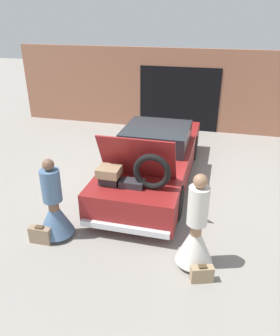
% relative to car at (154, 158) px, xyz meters
% --- Properties ---
extents(ground_plane, '(40.00, 40.00, 0.00)m').
position_rel_car_xyz_m(ground_plane, '(0.00, -0.00, -0.60)').
color(ground_plane, gray).
extents(garage_wall_back, '(12.00, 0.14, 2.80)m').
position_rel_car_xyz_m(garage_wall_back, '(0.00, 4.20, 0.79)').
color(garage_wall_back, '#9E664C').
rests_on(garage_wall_back, ground_plane).
extents(car, '(1.84, 5.12, 1.79)m').
position_rel_car_xyz_m(car, '(0.00, 0.00, 0.00)').
color(car, maroon).
rests_on(car, ground_plane).
extents(person_left, '(0.68, 0.68, 1.60)m').
position_rel_car_xyz_m(person_left, '(-1.31, -2.69, -0.04)').
color(person_left, brown).
rests_on(person_left, ground_plane).
extents(person_right, '(0.63, 0.63, 1.71)m').
position_rel_car_xyz_m(person_right, '(1.31, -2.84, 0.01)').
color(person_right, '#997051').
rests_on(person_right, ground_plane).
extents(suitcase_beside_left_person, '(0.41, 0.16, 0.35)m').
position_rel_car_xyz_m(suitcase_beside_left_person, '(-1.50, -2.97, -0.44)').
color(suitcase_beside_left_person, '#8C7259').
rests_on(suitcase_beside_left_person, ground_plane).
extents(suitcase_beside_right_person, '(0.39, 0.25, 0.31)m').
position_rel_car_xyz_m(suitcase_beside_right_person, '(1.48, -3.21, -0.46)').
color(suitcase_beside_right_person, '#9E8460').
rests_on(suitcase_beside_right_person, ground_plane).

